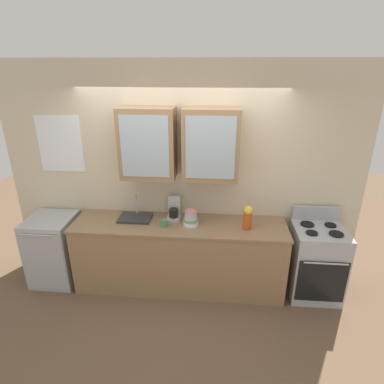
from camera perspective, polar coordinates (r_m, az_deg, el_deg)
ground_plane at (r=4.47m, az=-2.16°, el=-16.14°), size 10.00×10.00×0.00m
back_wall_unit at (r=4.02m, az=-1.97°, el=4.05°), size 4.51×0.46×2.81m
counter at (r=4.20m, az=-2.25°, el=-11.21°), size 2.65×0.64×0.92m
stove_range at (r=4.35m, az=21.18°, el=-11.48°), size 0.61×0.62×1.10m
sink_faucet at (r=4.14m, az=-10.06°, el=-4.43°), size 0.41×0.29×0.28m
bowl_stack at (r=3.90m, az=-0.21°, el=-4.71°), size 0.19×0.19×0.19m
vase at (r=3.84m, az=9.90°, el=-4.40°), size 0.11×0.11×0.30m
cup_near_sink at (r=3.90m, az=-4.94°, el=-5.53°), size 0.12×0.08×0.08m
dishwasher at (r=4.68m, az=-23.28°, el=-9.38°), size 0.57×0.63×0.92m
coffee_maker at (r=4.08m, az=-3.23°, el=-3.16°), size 0.17×0.20×0.29m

